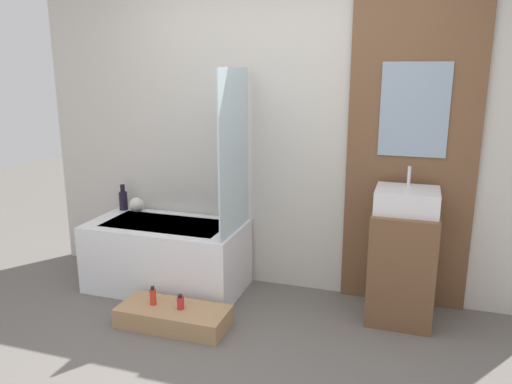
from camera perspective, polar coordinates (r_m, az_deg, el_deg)
name	(u,v)px	position (r m, az deg, el deg)	size (l,w,h in m)	color
wall_tiled_back	(282,130)	(3.99, 2.93, 7.04)	(4.20, 0.06, 2.60)	beige
wall_wood_accent	(412,135)	(3.80, 17.44, 6.21)	(0.93, 0.04, 2.60)	brown
bathtub	(167,255)	(4.20, -10.12, -7.15)	(1.26, 0.66, 0.56)	white
glass_shower_screen	(234,152)	(3.72, -2.50, 4.57)	(0.01, 0.62, 1.23)	silver
wooden_step_bench	(174,316)	(3.69, -9.40, -13.86)	(0.79, 0.34, 0.14)	#A87F56
vanity_cabinet	(402,265)	(3.77, 16.35, -8.05)	(0.45, 0.48, 0.81)	brown
sink	(407,200)	(3.62, 16.87, -0.91)	(0.43, 0.37, 0.30)	white
vase_tall_dark	(123,199)	(4.56, -14.93, -0.83)	(0.07, 0.07, 0.23)	black
vase_round_light	(137,205)	(4.47, -13.49, -1.44)	(0.13, 0.13, 0.13)	silver
bottle_soap_primary	(153,296)	(3.70, -11.69, -11.61)	(0.05, 0.05, 0.14)	red
bottle_soap_secondary	(181,302)	(3.61, -8.62, -12.37)	(0.05, 0.05, 0.11)	red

